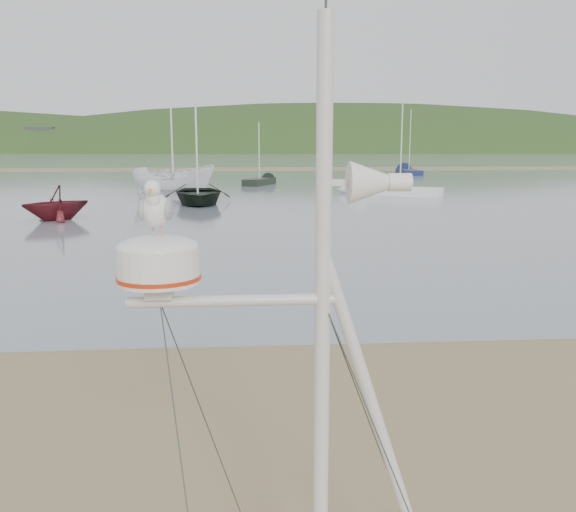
{
  "coord_description": "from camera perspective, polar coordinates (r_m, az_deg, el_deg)",
  "views": [
    {
      "loc": [
        1.31,
        -5.58,
        3.31
      ],
      "look_at": [
        1.8,
        1.0,
        2.07
      ],
      "focal_mm": 38.0,
      "sensor_mm": 36.0,
      "label": 1
    }
  ],
  "objects": [
    {
      "name": "ground",
      "position": [
        6.62,
        -16.01,
        -19.82
      ],
      "size": [
        560.0,
        560.0,
        0.0
      ],
      "primitive_type": "plane",
      "color": "olive",
      "rests_on": "ground"
    },
    {
      "name": "water",
      "position": [
        137.63,
        -4.82,
        9.21
      ],
      "size": [
        560.0,
        256.0,
        0.04
      ],
      "primitive_type": "cube",
      "color": "gray",
      "rests_on": "ground"
    },
    {
      "name": "sandbar",
      "position": [
        75.66,
        -5.26,
        8.12
      ],
      "size": [
        560.0,
        7.0,
        0.07
      ],
      "primitive_type": "cube",
      "color": "olive",
      "rests_on": "water"
    },
    {
      "name": "hill_ridge",
      "position": [
        242.29,
        -0.13,
        5.17
      ],
      "size": [
        620.0,
        180.0,
        80.0
      ],
      "color": "#223B18",
      "rests_on": "ground"
    },
    {
      "name": "far_cottages",
      "position": [
        201.59,
        -3.8,
        10.79
      ],
      "size": [
        294.4,
        6.3,
        8.0
      ],
      "color": "white",
      "rests_on": "ground"
    },
    {
      "name": "mast_rig",
      "position": [
        4.24,
        2.33,
        -19.34
      ],
      "size": [
        2.19,
        2.34,
        4.94
      ],
      "color": "silver",
      "rests_on": "ground"
    },
    {
      "name": "boat_dark",
      "position": [
        32.99,
        -8.53,
        9.38
      ],
      "size": [
        3.83,
        1.45,
        5.24
      ],
      "primitive_type": "imported",
      "rotation": [
        0.0,
        0.0,
        0.1
      ],
      "color": "black",
      "rests_on": "water"
    },
    {
      "name": "boat_red",
      "position": [
        27.64,
        -21.0,
        6.05
      ],
      "size": [
        2.64,
        2.82,
        2.81
      ],
      "primitive_type": "imported",
      "rotation": [
        0.0,
        0.0,
        -0.92
      ],
      "color": "#5A141B",
      "rests_on": "water"
    },
    {
      "name": "boat_white",
      "position": [
        37.08,
        -10.77,
        9.29
      ],
      "size": [
        2.29,
        2.25,
        5.06
      ],
      "primitive_type": "imported",
      "rotation": [
        0.0,
        0.0,
        1.38
      ],
      "color": "white",
      "rests_on": "water"
    },
    {
      "name": "sailboat_blue_far",
      "position": [
        65.86,
        10.9,
        7.81
      ],
      "size": [
        2.18,
        7.27,
        7.13
      ],
      "color": "#121C41",
      "rests_on": "ground"
    },
    {
      "name": "sailboat_dark_mid",
      "position": [
        48.52,
        -2.16,
        7.06
      ],
      "size": [
        3.28,
        5.11,
        5.11
      ],
      "color": "black",
      "rests_on": "ground"
    },
    {
      "name": "sailboat_white_near",
      "position": [
        39.33,
        7.95,
        6.13
      ],
      "size": [
        6.69,
        4.69,
        6.7
      ],
      "color": "white",
      "rests_on": "ground"
    }
  ]
}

